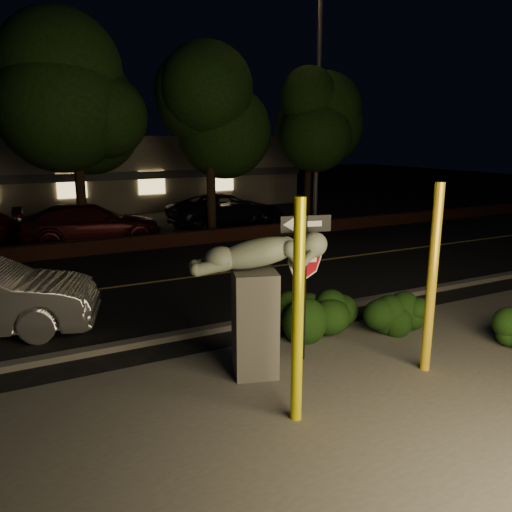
{
  "coord_description": "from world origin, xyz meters",
  "views": [
    {
      "loc": [
        -5.06,
        -6.14,
        3.92
      ],
      "look_at": [
        -0.65,
        2.56,
        1.6
      ],
      "focal_mm": 35.0,
      "sensor_mm": 36.0,
      "label": 1
    }
  ],
  "objects": [
    {
      "name": "parking_lot",
      "position": [
        0.0,
        17.0,
        0.01
      ],
      "size": [
        40.0,
        12.0,
        0.01
      ],
      "primitive_type": "cube",
      "color": "black",
      "rests_on": "ground"
    },
    {
      "name": "tree_far_c",
      "position": [
        2.5,
        12.8,
        5.66
      ],
      "size": [
        4.8,
        4.8,
        7.84
      ],
      "color": "black",
      "rests_on": "ground"
    },
    {
      "name": "road",
      "position": [
        0.0,
        7.0,
        0.01
      ],
      "size": [
        80.0,
        8.0,
        0.01
      ],
      "primitive_type": "cube",
      "color": "black",
      "rests_on": "ground"
    },
    {
      "name": "parked_car_darkred",
      "position": [
        -2.25,
        13.13,
        0.76
      ],
      "size": [
        5.3,
        2.34,
        1.51
      ],
      "primitive_type": "imported",
      "rotation": [
        0.0,
        0.0,
        1.53
      ],
      "color": "#380D11",
      "rests_on": "ground"
    },
    {
      "name": "hedge_right",
      "position": [
        1.8,
        1.25,
        0.51
      ],
      "size": [
        1.61,
        0.95,
        1.01
      ],
      "primitive_type": "ellipsoid",
      "rotation": [
        0.0,
        0.0,
        -0.08
      ],
      "color": "black",
      "rests_on": "ground"
    },
    {
      "name": "building",
      "position": [
        0.0,
        24.99,
        2.0
      ],
      "size": [
        22.0,
        10.2,
        4.0
      ],
      "color": "#686253",
      "rests_on": "ground"
    },
    {
      "name": "yellow_pole_left",
      "position": [
        -1.67,
        -0.7,
        1.59
      ],
      "size": [
        0.16,
        0.16,
        3.18
      ],
      "primitive_type": "cylinder",
      "color": "yellow",
      "rests_on": "ground"
    },
    {
      "name": "tree_far_d",
      "position": [
        7.5,
        13.3,
        5.42
      ],
      "size": [
        4.4,
        4.4,
        7.42
      ],
      "color": "black",
      "rests_on": "ground"
    },
    {
      "name": "yellow_pole_right",
      "position": [
        1.13,
        -0.38,
        1.62
      ],
      "size": [
        0.16,
        0.16,
        3.24
      ],
      "primitive_type": "cylinder",
      "color": "yellow",
      "rests_on": "ground"
    },
    {
      "name": "brick_wall",
      "position": [
        0.0,
        11.3,
        0.25
      ],
      "size": [
        40.0,
        0.35,
        0.5
      ],
      "primitive_type": "cube",
      "color": "#492217",
      "rests_on": "ground"
    },
    {
      "name": "sculpture",
      "position": [
        -1.51,
        0.82,
        1.5
      ],
      "size": [
        2.25,
        1.2,
        2.43
      ],
      "rotation": [
        0.0,
        0.0,
        -0.3
      ],
      "color": "#4C4944",
      "rests_on": "ground"
    },
    {
      "name": "curb",
      "position": [
        0.0,
        2.9,
        0.06
      ],
      "size": [
        80.0,
        0.25,
        0.12
      ],
      "primitive_type": "cube",
      "color": "#4C4944",
      "rests_on": "ground"
    },
    {
      "name": "hedge_center",
      "position": [
        0.61,
        1.93,
        0.55
      ],
      "size": [
        2.32,
        1.57,
        1.11
      ],
      "primitive_type": "ellipsoid",
      "rotation": [
        0.0,
        0.0,
        0.29
      ],
      "color": "black",
      "rests_on": "ground"
    },
    {
      "name": "streetlight",
      "position": [
        7.17,
        12.59,
        6.14
      ],
      "size": [
        1.51,
        0.65,
        10.32
      ],
      "rotation": [
        0.0,
        0.0,
        -0.26
      ],
      "color": "#48484C",
      "rests_on": "ground"
    },
    {
      "name": "lane_marking",
      "position": [
        0.0,
        7.0,
        0.02
      ],
      "size": [
        80.0,
        0.12,
        0.0
      ],
      "primitive_type": "cube",
      "color": "#CCB351",
      "rests_on": "road"
    },
    {
      "name": "patio",
      "position": [
        0.0,
        -1.0,
        0.01
      ],
      "size": [
        14.0,
        6.0,
        0.02
      ],
      "primitive_type": "cube",
      "color": "#4C4944",
      "rests_on": "ground"
    },
    {
      "name": "ground",
      "position": [
        0.0,
        10.0,
        0.0
      ],
      "size": [
        90.0,
        90.0,
        0.0
      ],
      "primitive_type": "plane",
      "color": "black",
      "rests_on": "ground"
    },
    {
      "name": "tree_far_b",
      "position": [
        -2.5,
        13.2,
        6.05
      ],
      "size": [
        5.2,
        5.2,
        8.41
      ],
      "color": "black",
      "rests_on": "ground"
    },
    {
      "name": "signpost",
      "position": [
        -0.53,
        0.92,
        1.88
      ],
      "size": [
        0.87,
        0.24,
        2.64
      ],
      "rotation": [
        0.0,
        0.0,
        -0.24
      ],
      "color": "black",
      "rests_on": "ground"
    },
    {
      "name": "parked_car_dark",
      "position": [
        3.84,
        14.32,
        0.73
      ],
      "size": [
        5.37,
        2.63,
        1.47
      ],
      "primitive_type": "imported",
      "rotation": [
        0.0,
        0.0,
        1.61
      ],
      "color": "black",
      "rests_on": "ground"
    }
  ]
}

